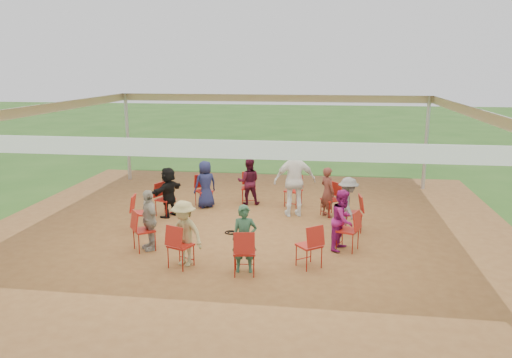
# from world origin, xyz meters

# --- Properties ---
(ground) EXTENTS (80.00, 80.00, 0.00)m
(ground) POSITION_xyz_m (0.00, 0.00, 0.00)
(ground) COLOR #2A531A
(ground) RESTS_ON ground
(dirt_patch) EXTENTS (13.00, 13.00, 0.00)m
(dirt_patch) POSITION_xyz_m (0.00, 0.00, 0.01)
(dirt_patch) COLOR brown
(dirt_patch) RESTS_ON ground
(tent) EXTENTS (10.33, 10.33, 3.00)m
(tent) POSITION_xyz_m (0.00, 0.00, 2.37)
(tent) COLOR #B2B2B7
(tent) RESTS_ON ground
(chair_0) EXTENTS (0.49, 0.48, 0.90)m
(chair_0) POSITION_xyz_m (2.52, 0.35, 0.45)
(chair_0) COLOR #A21B12
(chair_0) RESTS_ON ground
(chair_1) EXTENTS (0.61, 0.60, 0.90)m
(chair_1) POSITION_xyz_m (2.01, 1.57, 0.45)
(chair_1) COLOR #A21B12
(chair_1) RESTS_ON ground
(chair_2) EXTENTS (0.55, 0.57, 0.90)m
(chair_2) POSITION_xyz_m (0.95, 2.36, 0.45)
(chair_2) COLOR #A21B12
(chair_2) RESTS_ON ground
(chair_3) EXTENTS (0.48, 0.49, 0.90)m
(chair_3) POSITION_xyz_m (-0.35, 2.52, 0.45)
(chair_3) COLOR #A21B12
(chair_3) RESTS_ON ground
(chair_4) EXTENTS (0.60, 0.61, 0.90)m
(chair_4) POSITION_xyz_m (-1.57, 2.01, 0.45)
(chair_4) COLOR #A21B12
(chair_4) RESTS_ON ground
(chair_5) EXTENTS (0.57, 0.55, 0.90)m
(chair_5) POSITION_xyz_m (-2.36, 0.95, 0.45)
(chair_5) COLOR #A21B12
(chair_5) RESTS_ON ground
(chair_6) EXTENTS (0.49, 0.48, 0.90)m
(chair_6) POSITION_xyz_m (-2.52, -0.35, 0.45)
(chair_6) COLOR #A21B12
(chair_6) RESTS_ON ground
(chair_7) EXTENTS (0.61, 0.60, 0.90)m
(chair_7) POSITION_xyz_m (-2.01, -1.57, 0.45)
(chair_7) COLOR #A21B12
(chair_7) RESTS_ON ground
(chair_8) EXTENTS (0.55, 0.57, 0.90)m
(chair_8) POSITION_xyz_m (-0.95, -2.36, 0.45)
(chair_8) COLOR #A21B12
(chair_8) RESTS_ON ground
(chair_9) EXTENTS (0.48, 0.49, 0.90)m
(chair_9) POSITION_xyz_m (0.35, -2.52, 0.45)
(chair_9) COLOR #A21B12
(chair_9) RESTS_ON ground
(chair_10) EXTENTS (0.60, 0.61, 0.90)m
(chair_10) POSITION_xyz_m (1.57, -2.01, 0.45)
(chair_10) COLOR #A21B12
(chair_10) RESTS_ON ground
(chair_11) EXTENTS (0.57, 0.55, 0.90)m
(chair_11) POSITION_xyz_m (2.36, -0.95, 0.45)
(chair_11) COLOR #A21B12
(chair_11) RESTS_ON ground
(person_seated_0) EXTENTS (0.54, 0.91, 1.34)m
(person_seated_0) POSITION_xyz_m (2.40, 0.34, 0.67)
(person_seated_0) COLOR slate
(person_seated_0) RESTS_ON ground
(person_seated_1) EXTENTS (0.55, 0.58, 1.34)m
(person_seated_1) POSITION_xyz_m (1.91, 1.49, 0.67)
(person_seated_1) COLOR #5B2A22
(person_seated_1) RESTS_ON ground
(person_seated_2) EXTENTS (0.69, 0.46, 1.34)m
(person_seated_2) POSITION_xyz_m (-0.34, 2.40, 0.67)
(person_seated_2) COLOR #3C0D1D
(person_seated_2) RESTS_ON ground
(person_seated_3) EXTENTS (0.74, 0.69, 1.34)m
(person_seated_3) POSITION_xyz_m (-1.49, 1.91, 0.67)
(person_seated_3) COLOR #191E45
(person_seated_3) RESTS_ON ground
(person_seated_4) EXTENTS (0.89, 1.32, 1.34)m
(person_seated_4) POSITION_xyz_m (-2.25, 0.91, 0.67)
(person_seated_4) COLOR black
(person_seated_4) RESTS_ON ground
(person_seated_5) EXTENTS (0.80, 0.86, 1.34)m
(person_seated_5) POSITION_xyz_m (-1.91, -1.49, 0.67)
(person_seated_5) COLOR #A09B8D
(person_seated_5) RESTS_ON ground
(person_seated_6) EXTENTS (0.96, 0.72, 1.34)m
(person_seated_6) POSITION_xyz_m (-0.91, -2.25, 0.67)
(person_seated_6) COLOR tan
(person_seated_6) RESTS_ON ground
(person_seated_7) EXTENTS (0.53, 0.38, 1.34)m
(person_seated_7) POSITION_xyz_m (0.34, -2.40, 0.67)
(person_seated_7) COLOR #284C36
(person_seated_7) RESTS_ON ground
(person_seated_8) EXTENTS (0.59, 0.74, 1.34)m
(person_seated_8) POSITION_xyz_m (2.25, -0.91, 0.67)
(person_seated_8) COLOR #891666
(person_seated_8) RESTS_ON ground
(standing_person) EXTENTS (1.22, 0.84, 1.90)m
(standing_person) POSITION_xyz_m (1.05, 1.44, 0.96)
(standing_person) COLOR white
(standing_person) RESTS_ON ground
(cable_coil) EXTENTS (0.34, 0.34, 0.03)m
(cable_coil) POSITION_xyz_m (-0.36, -0.21, 0.02)
(cable_coil) COLOR black
(cable_coil) RESTS_ON ground
(laptop) EXTENTS (0.29, 0.34, 0.22)m
(laptop) POSITION_xyz_m (2.24, 0.31, 0.63)
(laptop) COLOR #B7B7BC
(laptop) RESTS_ON ground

